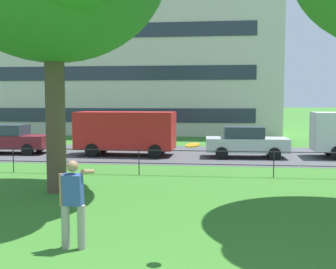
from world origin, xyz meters
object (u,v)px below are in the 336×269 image
object	(u,v)px
frisbee	(193,145)
panel_van_right	(126,131)
apartment_building_background	(131,39)
person_thrower	(73,201)
car_silver_center	(246,142)
car_maroon_left	(10,139)

from	to	relation	value
frisbee	panel_van_right	xyz separation A→B (m)	(-4.16, 13.73, -0.79)
frisbee	apartment_building_background	bearing A→B (deg)	103.24
person_thrower	frisbee	world-z (taller)	frisbee
panel_van_right	car_silver_center	xyz separation A→B (m)	(6.07, -0.17, -0.49)
car_maroon_left	apartment_building_background	world-z (taller)	apartment_building_background
panel_van_right	car_silver_center	distance (m)	6.09
frisbee	car_maroon_left	xyz separation A→B (m)	(-10.46, 13.78, -1.28)
car_maroon_left	apartment_building_background	size ratio (longest dim) A/B	0.16
person_thrower	car_maroon_left	bearing A→B (deg)	121.01
frisbee	car_silver_center	distance (m)	13.76
car_silver_center	apartment_building_background	distance (m)	21.10
car_maroon_left	frisbee	bearing A→B (deg)	-52.78
person_thrower	car_silver_center	distance (m)	14.02
panel_van_right	apartment_building_background	size ratio (longest dim) A/B	0.20
frisbee	apartment_building_background	xyz separation A→B (m)	(-7.29, 30.96, 6.33)
person_thrower	car_silver_center	bearing A→B (deg)	72.53
person_thrower	car_silver_center	world-z (taller)	person_thrower
frisbee	car_silver_center	bearing A→B (deg)	81.97
car_silver_center	car_maroon_left	bearing A→B (deg)	179.03
frisbee	car_maroon_left	size ratio (longest dim) A/B	0.09
panel_van_right	frisbee	bearing A→B (deg)	-73.15
person_thrower	frisbee	bearing A→B (deg)	-4.80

